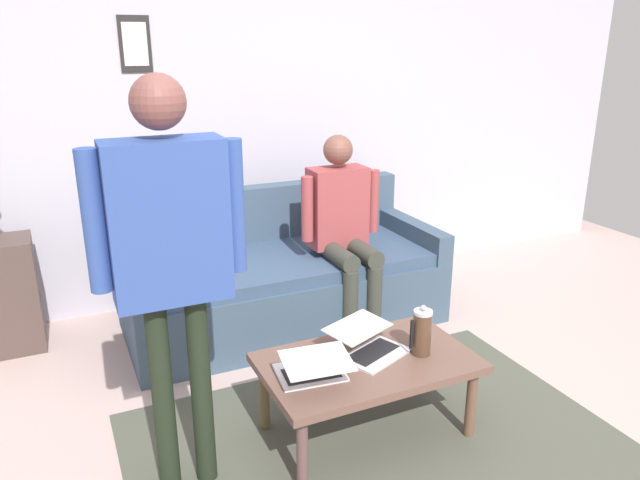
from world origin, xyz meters
TOP-DOWN VIEW (x-y plane):
  - ground_plane at (0.00, 0.00)m, footprint 7.68×7.68m
  - area_rug at (0.08, -0.07)m, footprint 2.29×1.53m
  - back_wall at (0.00, -2.20)m, footprint 7.04×0.11m
  - couch at (0.00, -1.50)m, footprint 2.07×0.91m
  - coffee_table at (0.08, -0.17)m, footprint 1.01×0.60m
  - laptop_left at (0.38, -0.13)m, footprint 0.33×0.37m
  - laptop_center at (0.04, -0.22)m, footprint 0.42×0.42m
  - french_press at (-0.18, -0.11)m, footprint 0.11×0.09m
  - side_shelf at (1.70, -1.85)m, footprint 0.42×0.32m
  - person_standing at (0.96, -0.18)m, footprint 0.60×0.20m
  - person_seated at (-0.34, -1.27)m, footprint 0.55×0.51m

SIDE VIEW (x-z plane):
  - ground_plane at x=0.00m, z-range 0.00..0.00m
  - area_rug at x=0.08m, z-range 0.00..0.01m
  - couch at x=0.00m, z-range -0.14..0.74m
  - side_shelf at x=1.70m, z-range 0.00..0.71m
  - coffee_table at x=0.08m, z-range 0.16..0.56m
  - laptop_center at x=0.04m, z-range 0.38..0.51m
  - laptop_left at x=0.38m, z-range 0.38..0.52m
  - french_press at x=-0.18m, z-range 0.39..0.65m
  - person_seated at x=-0.34m, z-range 0.09..1.37m
  - person_standing at x=0.96m, z-range 0.24..1.98m
  - back_wall at x=0.00m, z-range 0.00..2.70m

